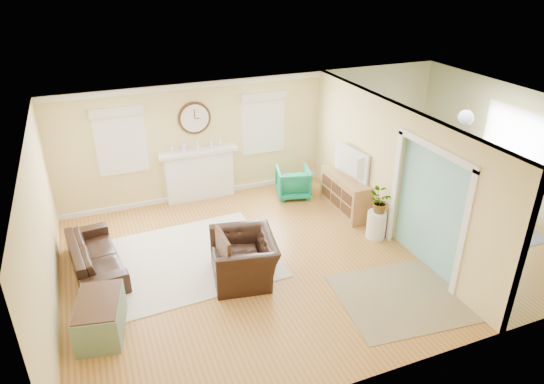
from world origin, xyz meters
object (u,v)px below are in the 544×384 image
object	(u,v)px
credenza	(346,194)
dining_table	(444,202)
sofa	(95,256)
green_chair	(293,182)
eames_chair	(244,258)

from	to	relation	value
credenza	dining_table	world-z (taller)	credenza
sofa	green_chair	size ratio (longest dim) A/B	2.61
eames_chair	credenza	xyz separation A→B (m)	(2.78, 1.47, 0.02)
credenza	sofa	bearing A→B (deg)	-176.50
green_chair	credenza	distance (m)	1.30
eames_chair	green_chair	bearing A→B (deg)	151.20
green_chair	dining_table	xyz separation A→B (m)	(2.56, -2.00, -0.02)
sofa	dining_table	size ratio (longest dim) A/B	1.08
eames_chair	sofa	bearing A→B (deg)	-106.54
dining_table	credenza	bearing A→B (deg)	56.06
sofa	eames_chair	distance (m)	2.59
eames_chair	dining_table	distance (m)	4.63
sofa	eames_chair	size ratio (longest dim) A/B	1.63
eames_chair	green_chair	xyz separation A→B (m)	(2.03, 2.53, -0.05)
green_chair	credenza	world-z (taller)	credenza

